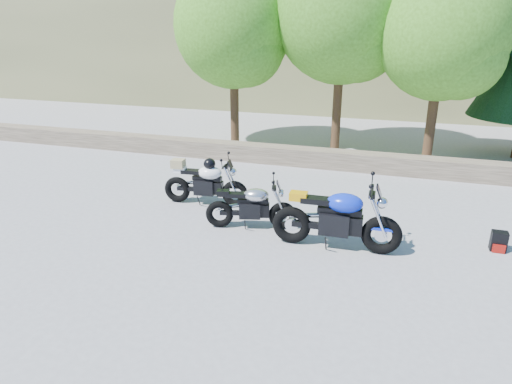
% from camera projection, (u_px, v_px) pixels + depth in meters
% --- Properties ---
extents(ground, '(90.00, 90.00, 0.00)m').
position_uv_depth(ground, '(229.00, 248.00, 8.28)').
color(ground, gray).
rests_on(ground, ground).
extents(stone_wall, '(22.00, 0.55, 0.50)m').
position_uv_depth(stone_wall, '(296.00, 156.00, 13.12)').
color(stone_wall, brown).
rests_on(stone_wall, ground).
extents(tree_decid_left, '(3.67, 3.67, 5.62)m').
position_uv_depth(tree_decid_left, '(236.00, 31.00, 14.09)').
color(tree_decid_left, '#382314').
rests_on(tree_decid_left, ground).
extents(tree_decid_mid, '(4.08, 4.08, 6.24)m').
position_uv_depth(tree_decid_mid, '(346.00, 16.00, 13.38)').
color(tree_decid_mid, '#382314').
rests_on(tree_decid_mid, ground).
extents(tree_decid_right, '(3.54, 3.54, 5.41)m').
position_uv_depth(tree_decid_right, '(447.00, 37.00, 12.23)').
color(tree_decid_right, '#382314').
rests_on(tree_decid_right, ground).
extents(silver_bike, '(1.78, 0.69, 0.91)m').
position_uv_depth(silver_bike, '(252.00, 207.00, 8.95)').
color(silver_bike, black).
rests_on(silver_bike, ground).
extents(white_bike, '(1.95, 0.62, 1.08)m').
position_uv_depth(white_bike, '(205.00, 182.00, 10.11)').
color(white_bike, black).
rests_on(white_bike, ground).
extents(blue_bike, '(2.31, 0.73, 1.16)m').
position_uv_depth(blue_bike, '(337.00, 219.00, 8.08)').
color(blue_bike, black).
rests_on(blue_bike, ground).
extents(backpack, '(0.27, 0.23, 0.36)m').
position_uv_depth(backpack, '(499.00, 242.00, 8.12)').
color(backpack, black).
rests_on(backpack, ground).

